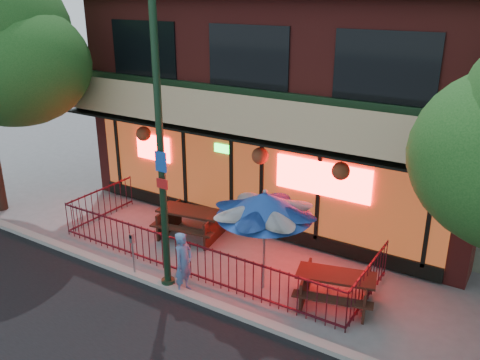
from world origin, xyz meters
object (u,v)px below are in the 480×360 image
object	(u,v)px
street_light	(161,161)
patio_umbrella	(265,205)
picnic_table_left	(191,219)
picnic_table_right	(336,284)
pedestrian	(184,263)
parking_meter_near	(133,248)

from	to	relation	value
street_light	patio_umbrella	bearing A→B (deg)	31.65
picnic_table_left	patio_umbrella	world-z (taller)	patio_umbrella
picnic_table_right	patio_umbrella	size ratio (longest dim) A/B	0.80
pedestrian	parking_meter_near	distance (m)	1.46
patio_umbrella	pedestrian	distance (m)	2.31
patio_umbrella	parking_meter_near	size ratio (longest dim) A/B	2.15
picnic_table_right	picnic_table_left	bearing A→B (deg)	168.71
picnic_table_left	pedestrian	bearing A→B (deg)	-56.07
pedestrian	picnic_table_right	bearing A→B (deg)	-67.96
picnic_table_left	parking_meter_near	size ratio (longest dim) A/B	1.80
pedestrian	parking_meter_near	bearing A→B (deg)	92.74
picnic_table_right	parking_meter_near	xyz separation A→B (m)	(-4.60, -1.56, 0.30)
picnic_table_right	parking_meter_near	distance (m)	4.87
street_light	picnic_table_right	size ratio (longest dim) A/B	3.48
picnic_table_right	parking_meter_near	world-z (taller)	parking_meter_near
picnic_table_left	patio_umbrella	bearing A→B (deg)	-22.07
patio_umbrella	picnic_table_right	bearing A→B (deg)	10.05
street_light	picnic_table_left	size ratio (longest dim) A/B	3.33
street_light	parking_meter_near	world-z (taller)	street_light
street_light	picnic_table_left	distance (m)	3.75
street_light	patio_umbrella	distance (m)	2.47
patio_umbrella	pedestrian	world-z (taller)	patio_umbrella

